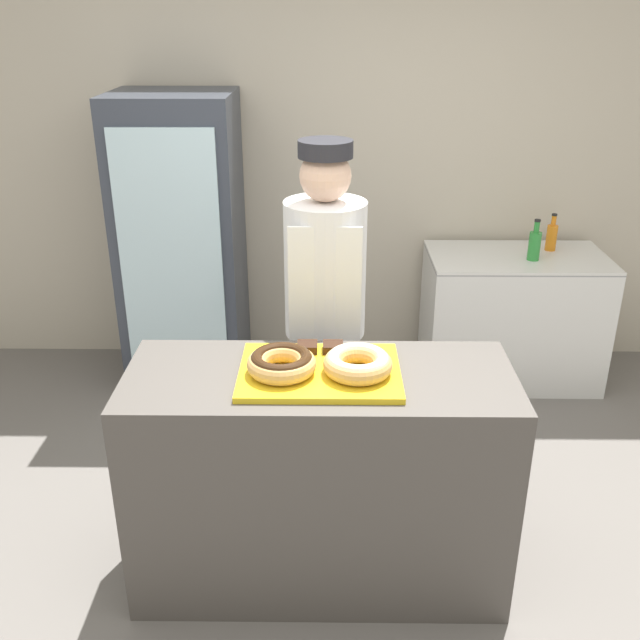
{
  "coord_description": "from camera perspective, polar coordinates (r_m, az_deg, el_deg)",
  "views": [
    {
      "loc": [
        0.03,
        -2.36,
        2.21
      ],
      "look_at": [
        0.0,
        0.1,
        1.12
      ],
      "focal_mm": 40.0,
      "sensor_mm": 36.0,
      "label": 1
    }
  ],
  "objects": [
    {
      "name": "ground_plane",
      "position": [
        3.23,
        -0.02,
        -19.21
      ],
      "size": [
        14.0,
        14.0,
        0.0
      ],
      "primitive_type": "plane",
      "color": "#66605B"
    },
    {
      "name": "brownie_back_left",
      "position": [
        2.8,
        -1.02,
        -2.17
      ],
      "size": [
        0.08,
        0.08,
        0.03
      ],
      "color": "black",
      "rests_on": "serving_tray"
    },
    {
      "name": "baker_person",
      "position": [
        3.27,
        0.4,
        0.28
      ],
      "size": [
        0.37,
        0.37,
        1.7
      ],
      "color": "#4C4C51",
      "rests_on": "ground_plane"
    },
    {
      "name": "serving_tray",
      "position": [
        2.67,
        -0.02,
        -4.17
      ],
      "size": [
        0.6,
        0.44,
        0.02
      ],
      "color": "yellow",
      "rests_on": "display_counter"
    },
    {
      "name": "brownie_back_right",
      "position": [
        2.8,
        1.05,
        -2.18
      ],
      "size": [
        0.08,
        0.08,
        0.03
      ],
      "color": "black",
      "rests_on": "serving_tray"
    },
    {
      "name": "donut_light_glaze",
      "position": [
        2.62,
        3.04,
        -3.42
      ],
      "size": [
        0.26,
        0.26,
        0.08
      ],
      "color": "tan",
      "rests_on": "serving_tray"
    },
    {
      "name": "wall_back",
      "position": [
        4.57,
        0.28,
        13.1
      ],
      "size": [
        8.0,
        0.06,
        2.7
      ],
      "color": "#BCB29E",
      "rests_on": "ground_plane"
    },
    {
      "name": "display_counter",
      "position": [
        2.93,
        -0.02,
        -12.5
      ],
      "size": [
        1.48,
        0.59,
        0.94
      ],
      "color": "#4C4742",
      "rests_on": "ground_plane"
    },
    {
      "name": "beverage_fridge",
      "position": [
        4.4,
        -10.97,
        5.95
      ],
      "size": [
        0.7,
        0.66,
        1.77
      ],
      "color": "#333842",
      "rests_on": "ground_plane"
    },
    {
      "name": "bottle_orange",
      "position": [
        4.62,
        18.04,
        6.39
      ],
      "size": [
        0.06,
        0.06,
        0.23
      ],
      "color": "orange",
      "rests_on": "chest_freezer"
    },
    {
      "name": "bottle_green",
      "position": [
        4.41,
        16.79,
        5.82
      ],
      "size": [
        0.07,
        0.07,
        0.25
      ],
      "color": "#2D8C38",
      "rests_on": "chest_freezer"
    },
    {
      "name": "donut_chocolate_glaze",
      "position": [
        2.62,
        -3.1,
        -3.39
      ],
      "size": [
        0.26,
        0.26,
        0.08
      ],
      "color": "tan",
      "rests_on": "serving_tray"
    },
    {
      "name": "chest_freezer",
      "position": [
        4.63,
        15.07,
        0.25
      ],
      "size": [
        1.07,
        0.61,
        0.82
      ],
      "color": "silver",
      "rests_on": "ground_plane"
    }
  ]
}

